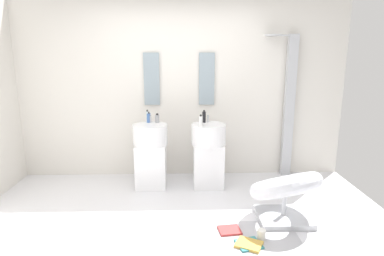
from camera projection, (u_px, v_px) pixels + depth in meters
name	position (u px, v px, depth m)	size (l,w,h in m)	color
ground_plane	(179.00, 230.00, 3.43)	(4.80, 3.60, 0.04)	silver
rear_partition	(179.00, 88.00, 4.74)	(4.80, 0.10, 2.60)	silver
pedestal_sink_left	(151.00, 154.00, 4.42)	(0.46, 0.46, 0.97)	white
pedestal_sink_right	(208.00, 153.00, 4.44)	(0.46, 0.46, 0.97)	white
vanity_mirror_left	(152.00, 79.00, 4.63)	(0.22, 0.03, 0.73)	#8C9EA8
vanity_mirror_right	(207.00, 79.00, 4.65)	(0.22, 0.03, 0.73)	#8C9EA8
shower_column	(288.00, 104.00, 4.72)	(0.49, 0.24, 2.05)	#B7BABF
lounge_chair	(285.00, 190.00, 3.52)	(1.05, 1.06, 0.65)	#B7BABF
area_rug	(235.00, 238.00, 3.23)	(1.26, 0.63, 0.01)	#B2B2B7
magazine_red	(230.00, 230.00, 3.34)	(0.22, 0.19, 0.02)	#B73838
magazine_ochre	(249.00, 244.00, 3.09)	(0.24, 0.19, 0.03)	gold
magazine_teal	(249.00, 244.00, 3.10)	(0.22, 0.21, 0.02)	teal
coffee_mug	(261.00, 234.00, 3.20)	(0.09, 0.09, 0.09)	white
soap_bottle_grey	(157.00, 119.00, 4.45)	(0.06, 0.06, 0.12)	#99999E
soap_bottle_black	(204.00, 117.00, 4.45)	(0.05, 0.05, 0.17)	black
soap_bottle_clear	(147.00, 117.00, 4.45)	(0.04, 0.04, 0.17)	silver
soap_bottle_white	(201.00, 121.00, 4.22)	(0.05, 0.05, 0.15)	white
soap_bottle_blue	(149.00, 118.00, 4.45)	(0.06, 0.06, 0.15)	#4C72B7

